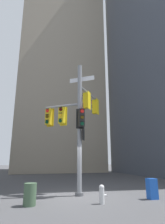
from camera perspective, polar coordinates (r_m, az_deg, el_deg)
name	(u,v)px	position (r m, az deg, el deg)	size (l,w,h in m)	color
ground	(79,196)	(10.78, -0.98, -23.95)	(120.00, 120.00, 0.00)	#474749
building_mid_block	(59,43)	(40.36, -7.07, 19.89)	(13.59, 13.59, 48.70)	tan
signal_pole_assembly	(77,117)	(11.43, -1.59, -1.38)	(3.88, 2.88, 7.45)	gray
fire_hydrant	(102,194)	(8.89, 5.85, -23.32)	(0.33, 0.23, 0.78)	silver
newspaper_box	(152,189)	(10.40, 20.23, -20.88)	(0.45, 0.36, 0.94)	#194CB2
trash_bin	(30,194)	(8.76, -15.58, -22.82)	(0.52, 0.52, 0.88)	#3F593F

